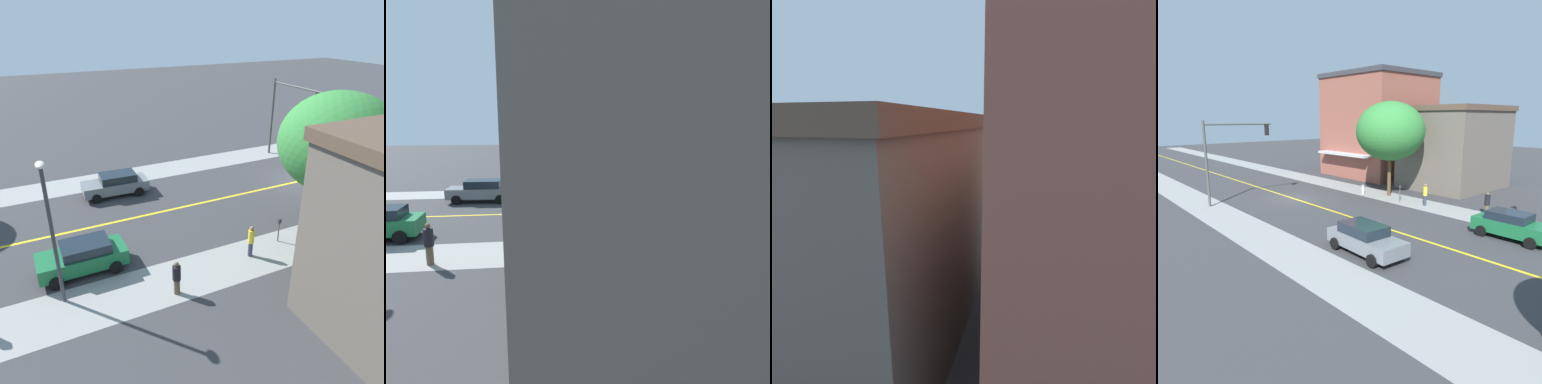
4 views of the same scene
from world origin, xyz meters
TOP-DOWN VIEW (x-y plane):
  - ground_plane at (0.00, 0.00)m, footprint 140.00×140.00m
  - sidewalk_left at (-6.70, 0.00)m, footprint 3.08×126.00m
  - sidewalk_right at (6.70, 0.00)m, footprint 3.08×126.00m
  - road_centerline_stripe at (0.00, 0.00)m, footprint 0.20×126.00m
  - street_tree_left_near at (-7.12, 4.42)m, footprint 5.95×5.95m
  - fire_hydrant at (-5.88, 2.37)m, footprint 0.44×0.24m
  - parking_meter at (-6.05, 6.64)m, footprint 0.12×0.18m
  - traffic_light_mast at (4.68, -1.97)m, footprint 5.68×0.32m
  - street_lamp at (-5.86, 18.08)m, footprint 0.70×0.36m
  - green_sedan_left_curb at (-4.02, 16.81)m, footprint 2.00×4.21m
  - grey_sedan_right_curb at (3.83, 13.00)m, footprint 2.17×4.51m
  - pedestrian_black_shirt at (-7.57, 13.43)m, footprint 0.38×0.38m
  - pedestrian_yellow_shirt at (-6.55, 8.81)m, footprint 0.32×0.32m

SIDE VIEW (x-z plane):
  - ground_plane at x=0.00m, z-range 0.00..0.00m
  - road_centerline_stripe at x=0.00m, z-range 0.00..0.00m
  - sidewalk_left at x=-6.70m, z-range 0.00..0.01m
  - sidewalk_right at x=6.70m, z-range 0.00..0.01m
  - fire_hydrant at x=-5.88m, z-range 0.00..0.83m
  - grey_sedan_right_curb at x=3.83m, z-range 0.03..1.57m
  - green_sedan_left_curb at x=-4.02m, z-range 0.04..1.59m
  - pedestrian_black_shirt at x=-7.57m, z-range 0.04..1.72m
  - parking_meter at x=-6.05m, z-range 0.22..1.62m
  - pedestrian_yellow_shirt at x=-6.55m, z-range 0.06..1.82m
  - street_lamp at x=-5.86m, z-range 0.76..7.26m
  - traffic_light_mast at x=4.68m, z-range 1.21..7.83m
  - street_tree_left_near at x=-7.12m, z-range 1.56..9.76m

